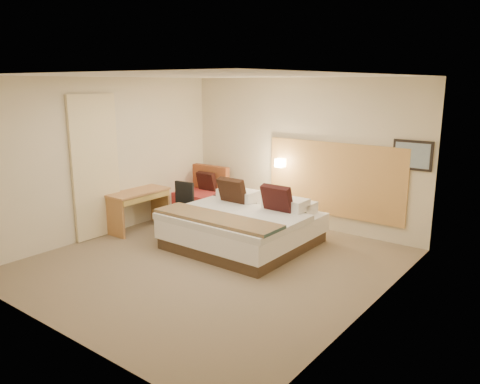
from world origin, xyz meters
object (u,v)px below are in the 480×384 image
Objects in this scene: bed at (244,225)px; lounge_chair at (203,195)px; desk_chair at (180,213)px; side_table at (224,206)px; desk at (139,199)px.

lounge_chair is at bearing 149.95° from bed.
lounge_chair is 1.38m from desk_chair.
side_table is 1.11m from desk_chair.
bed is at bearing -38.10° from side_table.
bed is at bearing -30.05° from lounge_chair.
lounge_chair reaches higher than desk.
desk is 0.81m from desk_chair.
lounge_chair reaches higher than side_table.
desk is at bearing -157.53° from desk_chair.
desk_chair is at bearing 22.47° from desk.
bed reaches higher than desk_chair.
lounge_chair is at bearing 84.37° from desk.
bed is 4.37× the size of side_table.
bed is at bearing 13.64° from desk.
desk is at bearing -95.63° from lounge_chair.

